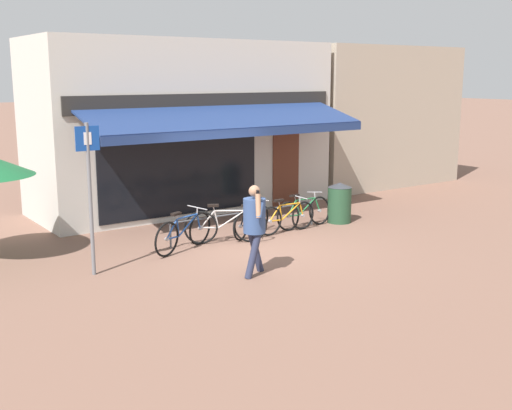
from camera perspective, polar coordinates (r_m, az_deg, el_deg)
name	(u,v)px	position (r m, az deg, el deg)	size (l,w,h in m)	color
ground_plane	(251,247)	(13.76, -0.48, -3.75)	(160.00, 160.00, 0.00)	brown
shop_front	(183,126)	(17.79, -6.52, 7.03)	(8.07, 4.70, 4.52)	beige
neighbour_building	(359,115)	(22.50, 9.11, 7.89)	(5.81, 4.00, 4.52)	tan
bike_rack_rail	(246,215)	(14.62, -0.85, -0.90)	(4.00, 0.04, 0.57)	#47494F
bicycle_blue	(184,232)	(13.46, -6.44, -2.44)	(1.74, 0.80, 0.88)	black
bicycle_silver	(226,226)	(13.98, -2.72, -1.84)	(1.68, 0.89, 0.89)	black
bicycle_black	(251,221)	(14.65, -0.42, -1.39)	(1.52, 0.84, 0.78)	black
bicycle_orange	(287,217)	(14.94, 2.74, -1.08)	(1.69, 0.52, 0.82)	black
bicycle_green	(304,212)	(15.48, 4.27, -0.64)	(1.74, 0.52, 0.86)	black
pedestrian_adult	(254,221)	(11.63, -0.14, -1.41)	(0.59, 0.70, 1.69)	#282D47
litter_bin	(339,202)	(16.08, 7.43, 0.23)	(0.60, 0.60, 1.01)	#23472D
parking_sign	(90,184)	(11.89, -14.58, 1.79)	(0.44, 0.07, 2.80)	slate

